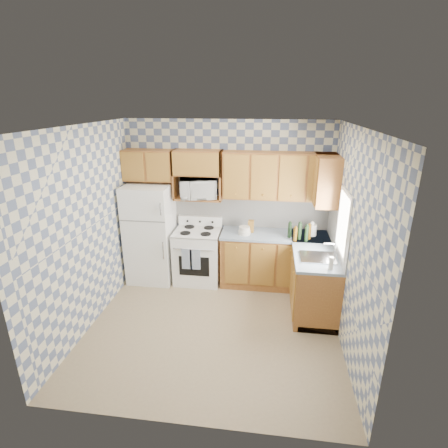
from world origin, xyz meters
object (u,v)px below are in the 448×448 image
Objects in this scene: microwave at (198,188)px; electric_kettle at (312,230)px; stove_body at (198,256)px; refrigerator at (151,233)px.

microwave reaches higher than electric_kettle.
electric_kettle is (1.87, -0.09, -0.60)m from microwave.
electric_kettle reaches higher than stove_body.
refrigerator reaches higher than electric_kettle.
stove_body is at bearing -178.67° from electric_kettle.
stove_body is (0.80, 0.03, -0.39)m from refrigerator.
refrigerator is 1.13m from microwave.
electric_kettle is (2.68, 0.07, 0.17)m from refrigerator.
stove_body is 4.94× the size of electric_kettle.
microwave is 3.21× the size of electric_kettle.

